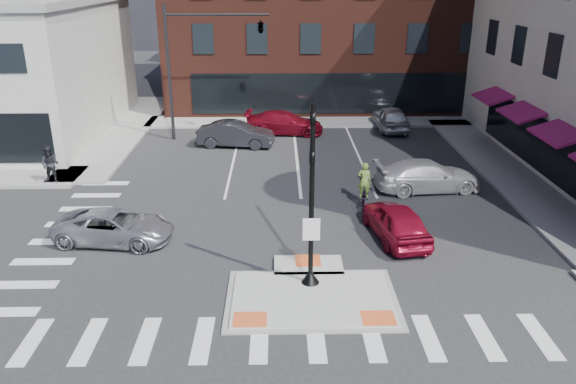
{
  "coord_description": "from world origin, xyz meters",
  "views": [
    {
      "loc": [
        -1.03,
        -15.74,
        9.67
      ],
      "look_at": [
        -0.67,
        3.79,
        2.0
      ],
      "focal_mm": 35.0,
      "sensor_mm": 36.0,
      "label": 1
    }
  ],
  "objects_px": {
    "bg_car_dark": "(236,134)",
    "pedestrian_a": "(50,164)",
    "bg_car_silver": "(391,118)",
    "silver_suv": "(115,227)",
    "white_pickup": "(427,176)",
    "red_sedan": "(396,221)",
    "cyclist": "(364,192)",
    "bg_car_red": "(284,123)"
  },
  "relations": [
    {
      "from": "silver_suv",
      "to": "cyclist",
      "type": "distance_m",
      "value": 10.49
    },
    {
      "from": "white_pickup",
      "to": "bg_car_silver",
      "type": "distance_m",
      "value": 10.99
    },
    {
      "from": "cyclist",
      "to": "pedestrian_a",
      "type": "xyz_separation_m",
      "value": [
        -14.7,
        3.0,
        0.37
      ]
    },
    {
      "from": "red_sedan",
      "to": "bg_car_dark",
      "type": "distance_m",
      "value": 14.33
    },
    {
      "from": "silver_suv",
      "to": "bg_car_dark",
      "type": "height_order",
      "value": "bg_car_dark"
    },
    {
      "from": "red_sedan",
      "to": "bg_car_dark",
      "type": "height_order",
      "value": "bg_car_dark"
    },
    {
      "from": "bg_car_silver",
      "to": "silver_suv",
      "type": "bearing_deg",
      "value": 48.01
    },
    {
      "from": "silver_suv",
      "to": "bg_car_silver",
      "type": "bearing_deg",
      "value": -32.8
    },
    {
      "from": "bg_car_red",
      "to": "red_sedan",
      "type": "bearing_deg",
      "value": -158.31
    },
    {
      "from": "bg_car_dark",
      "to": "bg_car_red",
      "type": "relative_size",
      "value": 0.91
    },
    {
      "from": "bg_car_red",
      "to": "bg_car_dark",
      "type": "bearing_deg",
      "value": 140.13
    },
    {
      "from": "white_pickup",
      "to": "bg_car_dark",
      "type": "xyz_separation_m",
      "value": [
        -9.55,
        7.37,
        0.02
      ]
    },
    {
      "from": "white_pickup",
      "to": "pedestrian_a",
      "type": "distance_m",
      "value": 18.03
    },
    {
      "from": "bg_car_red",
      "to": "pedestrian_a",
      "type": "relative_size",
      "value": 2.71
    },
    {
      "from": "red_sedan",
      "to": "bg_car_dark",
      "type": "relative_size",
      "value": 0.93
    },
    {
      "from": "bg_car_dark",
      "to": "bg_car_red",
      "type": "xyz_separation_m",
      "value": [
        2.91,
        2.77,
        -0.03
      ]
    },
    {
      "from": "pedestrian_a",
      "to": "bg_car_silver",
      "type": "bearing_deg",
      "value": 32.61
    },
    {
      "from": "silver_suv",
      "to": "pedestrian_a",
      "type": "xyz_separation_m",
      "value": [
        -4.7,
        6.21,
        0.44
      ]
    },
    {
      "from": "silver_suv",
      "to": "pedestrian_a",
      "type": "relative_size",
      "value": 2.46
    },
    {
      "from": "silver_suv",
      "to": "bg_car_red",
      "type": "relative_size",
      "value": 0.91
    },
    {
      "from": "red_sedan",
      "to": "pedestrian_a",
      "type": "bearing_deg",
      "value": -30.87
    },
    {
      "from": "cyclist",
      "to": "pedestrian_a",
      "type": "bearing_deg",
      "value": -1.49
    },
    {
      "from": "silver_suv",
      "to": "bg_car_silver",
      "type": "xyz_separation_m",
      "value": [
        13.63,
        16.21,
        0.15
      ]
    },
    {
      "from": "bg_car_dark",
      "to": "bg_car_silver",
      "type": "height_order",
      "value": "bg_car_silver"
    },
    {
      "from": "white_pickup",
      "to": "red_sedan",
      "type": "bearing_deg",
      "value": 147.62
    },
    {
      "from": "bg_car_dark",
      "to": "bg_car_silver",
      "type": "relative_size",
      "value": 0.99
    },
    {
      "from": "bg_car_silver",
      "to": "pedestrian_a",
      "type": "relative_size",
      "value": 2.5
    },
    {
      "from": "white_pickup",
      "to": "pedestrian_a",
      "type": "height_order",
      "value": "pedestrian_a"
    },
    {
      "from": "red_sedan",
      "to": "cyclist",
      "type": "distance_m",
      "value": 3.19
    },
    {
      "from": "bg_car_dark",
      "to": "pedestrian_a",
      "type": "bearing_deg",
      "value": 134.47
    },
    {
      "from": "pedestrian_a",
      "to": "red_sedan",
      "type": "bearing_deg",
      "value": -17.46
    },
    {
      "from": "bg_car_dark",
      "to": "cyclist",
      "type": "relative_size",
      "value": 2.18
    },
    {
      "from": "silver_suv",
      "to": "bg_car_dark",
      "type": "bearing_deg",
      "value": -9.33
    },
    {
      "from": "white_pickup",
      "to": "bg_car_dark",
      "type": "distance_m",
      "value": 12.06
    },
    {
      "from": "bg_car_dark",
      "to": "bg_car_red",
      "type": "height_order",
      "value": "bg_car_dark"
    },
    {
      "from": "bg_car_dark",
      "to": "pedestrian_a",
      "type": "relative_size",
      "value": 2.47
    },
    {
      "from": "bg_car_red",
      "to": "cyclist",
      "type": "distance_m",
      "value": 12.61
    },
    {
      "from": "silver_suv",
      "to": "bg_car_silver",
      "type": "distance_m",
      "value": 21.18
    },
    {
      "from": "white_pickup",
      "to": "bg_car_dark",
      "type": "relative_size",
      "value": 1.11
    },
    {
      "from": "bg_car_silver",
      "to": "white_pickup",
      "type": "bearing_deg",
      "value": 86.34
    },
    {
      "from": "bg_car_silver",
      "to": "cyclist",
      "type": "xyz_separation_m",
      "value": [
        -3.63,
        -13.0,
        -0.08
      ]
    },
    {
      "from": "silver_suv",
      "to": "red_sedan",
      "type": "xyz_separation_m",
      "value": [
        10.8,
        0.12,
        0.09
      ]
    }
  ]
}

